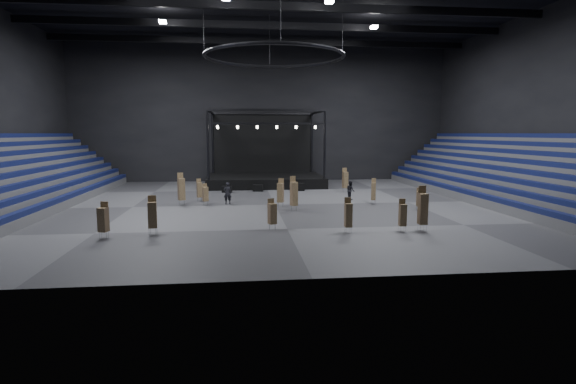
{
  "coord_description": "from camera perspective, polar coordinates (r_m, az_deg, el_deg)",
  "views": [
    {
      "loc": [
        -3.16,
        -39.97,
        6.4
      ],
      "look_at": [
        0.97,
        -2.0,
        1.4
      ],
      "focal_mm": 28.0,
      "sensor_mm": 36.0,
      "label": 1
    }
  ],
  "objects": [
    {
      "name": "man_center",
      "position": [
        41.1,
        -7.69,
        -0.15
      ],
      "size": [
        0.82,
        0.62,
        2.01
      ],
      "primitive_type": "imported",
      "rotation": [
        0.0,
        0.0,
        3.35
      ],
      "color": "black",
      "rests_on": "floor"
    },
    {
      "name": "chair_stack_1",
      "position": [
        29.94,
        -2.03,
        -2.7
      ],
      "size": [
        0.63,
        0.63,
        2.09
      ],
      "rotation": [
        0.0,
        0.0,
        0.37
      ],
      "color": "silver",
      "rests_on": "floor"
    },
    {
      "name": "chair_stack_2",
      "position": [
        29.3,
        7.66,
        -2.86
      ],
      "size": [
        0.46,
        0.46,
        2.3
      ],
      "rotation": [
        0.0,
        0.0,
        0.03
      ],
      "color": "silver",
      "rests_on": "floor"
    },
    {
      "name": "chair_stack_5",
      "position": [
        49.6,
        7.27,
        1.58
      ],
      "size": [
        0.62,
        0.62,
        2.65
      ],
      "rotation": [
        0.0,
        0.0,
        0.17
      ],
      "color": "silver",
      "rests_on": "floor"
    },
    {
      "name": "roof_girders",
      "position": [
        41.52,
        -1.77,
        22.53
      ],
      "size": [
        49.0,
        30.35,
        0.7
      ],
      "color": "black",
      "rests_on": "ceiling"
    },
    {
      "name": "chair_stack_8",
      "position": [
        30.39,
        14.35,
        -2.78
      ],
      "size": [
        0.45,
        0.45,
        2.15
      ],
      "rotation": [
        0.0,
        0.0,
        -0.03
      ],
      "color": "silver",
      "rests_on": "floor"
    },
    {
      "name": "truss_ring",
      "position": [
        40.63,
        -1.74,
        16.81
      ],
      "size": [
        12.3,
        12.3,
        5.15
      ],
      "color": "black",
      "rests_on": "ceiling"
    },
    {
      "name": "chair_stack_6",
      "position": [
        29.65,
        -22.41,
        -3.2
      ],
      "size": [
        0.64,
        0.64,
        2.27
      ],
      "rotation": [
        0.0,
        0.0,
        -0.28
      ],
      "color": "silver",
      "rests_on": "floor"
    },
    {
      "name": "flight_case_right",
      "position": [
        50.3,
        1.37,
        0.64
      ],
      "size": [
        1.34,
        0.76,
        0.86
      ],
      "primitive_type": "cube",
      "rotation": [
        0.0,
        0.0,
        -0.09
      ],
      "color": "black",
      "rests_on": "floor"
    },
    {
      "name": "wall_back",
      "position": [
        61.11,
        -3.29,
        9.88
      ],
      "size": [
        50.0,
        0.2,
        18.0
      ],
      "primitive_type": "cube",
      "color": "black",
      "rests_on": "ground"
    },
    {
      "name": "chair_stack_13",
      "position": [
        39.18,
        -0.96,
        -0.02
      ],
      "size": [
        0.65,
        0.65,
        2.5
      ],
      "rotation": [
        0.0,
        0.0,
        -0.38
      ],
      "color": "silver",
      "rests_on": "floor"
    },
    {
      "name": "chair_stack_11",
      "position": [
        37.31,
        0.75,
        -0.15
      ],
      "size": [
        0.66,
        0.66,
        2.89
      ],
      "rotation": [
        0.0,
        0.0,
        0.37
      ],
      "color": "silver",
      "rests_on": "floor"
    },
    {
      "name": "crew_member",
      "position": [
        43.97,
        7.94,
        0.22
      ],
      "size": [
        0.83,
        0.99,
        1.82
      ],
      "primitive_type": "imported",
      "rotation": [
        0.0,
        0.0,
        1.75
      ],
      "color": "black",
      "rests_on": "floor"
    },
    {
      "name": "wall_front",
      "position": [
        19.41,
        3.33,
        15.15
      ],
      "size": [
        50.0,
        0.2,
        18.0
      ],
      "primitive_type": "cube",
      "color": "black",
      "rests_on": "ground"
    },
    {
      "name": "stage",
      "position": [
        56.51,
        -2.98,
        2.42
      ],
      "size": [
        14.0,
        10.0,
        9.2
      ],
      "color": "black",
      "rests_on": "floor"
    },
    {
      "name": "flight_case_left",
      "position": [
        49.31,
        -7.77,
        0.34
      ],
      "size": [
        1.13,
        0.71,
        0.7
      ],
      "primitive_type": "cube",
      "rotation": [
        0.0,
        0.0,
        -0.19
      ],
      "color": "black",
      "rests_on": "floor"
    },
    {
      "name": "chair_stack_3",
      "position": [
        40.81,
        -10.45,
        -0.22
      ],
      "size": [
        0.58,
        0.58,
        1.94
      ],
      "rotation": [
        0.0,
        0.0,
        0.39
      ],
      "color": "silver",
      "rests_on": "floor"
    },
    {
      "name": "chair_stack_4",
      "position": [
        38.94,
        16.37,
        -0.8
      ],
      "size": [
        0.45,
        0.45,
        1.91
      ],
      "rotation": [
        0.0,
        0.0,
        0.07
      ],
      "color": "silver",
      "rests_on": "floor"
    },
    {
      "name": "chair_stack_7",
      "position": [
        41.75,
        10.81,
        0.15
      ],
      "size": [
        0.52,
        0.52,
        2.34
      ],
      "rotation": [
        0.0,
        0.0,
        -0.33
      ],
      "color": "silver",
      "rests_on": "floor"
    },
    {
      "name": "bleachers_left",
      "position": [
        44.84,
        -32.34,
        0.32
      ],
      "size": [
        7.2,
        40.0,
        6.4
      ],
      "color": "#535356",
      "rests_on": "floor"
    },
    {
      "name": "bleachers_right",
      "position": [
        47.96,
        26.8,
        1.07
      ],
      "size": [
        7.2,
        40.0,
        6.4
      ],
      "color": "#535356",
      "rests_on": "floor"
    },
    {
      "name": "flight_case_mid",
      "position": [
        49.91,
        -3.83,
        0.5
      ],
      "size": [
        1.2,
        0.78,
        0.74
      ],
      "primitive_type": "cube",
      "rotation": [
        0.0,
        0.0,
        -0.22
      ],
      "color": "black",
      "rests_on": "floor"
    },
    {
      "name": "chair_stack_10",
      "position": [
        29.72,
        -16.84,
        -2.72
      ],
      "size": [
        0.6,
        0.6,
        2.5
      ],
      "rotation": [
        0.0,
        0.0,
        0.12
      ],
      "color": "silver",
      "rests_on": "floor"
    },
    {
      "name": "chair_stack_12",
      "position": [
        43.44,
        -11.2,
        0.32
      ],
      "size": [
        0.54,
        0.54,
        2.13
      ],
      "rotation": [
        0.0,
        0.0,
        0.31
      ],
      "color": "silver",
      "rests_on": "floor"
    },
    {
      "name": "floor",
      "position": [
        40.6,
        -1.67,
        -1.61
      ],
      "size": [
        50.0,
        50.0,
        0.0
      ],
      "primitive_type": "plane",
      "color": "#4A494C",
      "rests_on": "ground"
    },
    {
      "name": "chair_stack_9",
      "position": [
        41.26,
        -13.39,
        0.42
      ],
      "size": [
        0.73,
        0.73,
        2.91
      ],
      "rotation": [
        0.0,
        0.0,
        0.42
      ],
      "color": "silver",
      "rests_on": "floor"
    },
    {
      "name": "wall_right",
      "position": [
        48.96,
        29.36,
        9.56
      ],
      "size": [
        0.2,
        42.0,
        18.0
      ],
      "primitive_type": "cube",
      "color": "black",
      "rests_on": "ground"
    },
    {
      "name": "floodlights",
      "position": [
        37.52,
        -1.25,
        23.23
      ],
      "size": [
        28.6,
        16.6,
        0.25
      ],
      "color": "white",
      "rests_on": "roof_girders"
    },
    {
      "name": "chair_stack_0",
      "position": [
        30.82,
        16.74,
        -1.97
      ],
      "size": [
        0.53,
        0.53,
        3.0
      ],
      "rotation": [
        0.0,
        0.0,
        0.01
      ],
      "color": "silver",
      "rests_on": "floor"
    }
  ]
}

